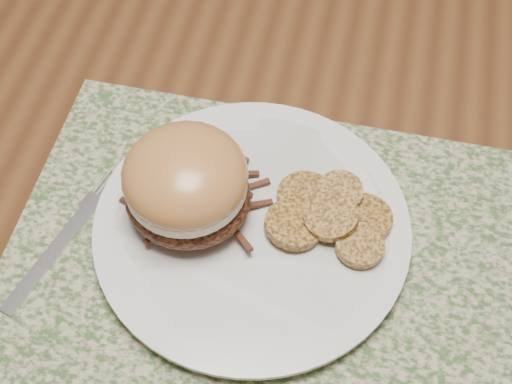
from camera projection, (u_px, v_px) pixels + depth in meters
ground at (436, 361)px, 1.35m from camera, size 3.50×3.50×0.00m
placemat at (266, 260)px, 0.62m from camera, size 0.45×0.33×0.00m
dinner_plate at (252, 228)px, 0.62m from camera, size 0.26×0.26×0.02m
pork_sandwich at (186, 184)px, 0.59m from camera, size 0.11×0.11×0.08m
roasted_potatoes at (330, 215)px, 0.61m from camera, size 0.13×0.10×0.03m
fork at (65, 238)px, 0.63m from camera, size 0.06×0.16×0.00m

